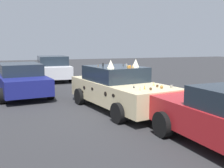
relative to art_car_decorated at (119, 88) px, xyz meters
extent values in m
plane|color=#2D2D30|center=(-0.08, -0.01, -0.73)|extent=(60.00, 60.00, 0.00)
cube|color=beige|center=(-0.08, -0.01, -0.13)|extent=(4.77, 2.61, 0.71)
cube|color=#1E2833|center=(0.28, 0.05, 0.48)|extent=(2.32, 2.01, 0.51)
cylinder|color=black|center=(-1.27, -1.18, -0.43)|extent=(0.63, 0.33, 0.60)
cylinder|color=black|center=(-1.62, 0.62, -0.43)|extent=(0.63, 0.33, 0.60)
cylinder|color=black|center=(1.47, -0.65, -0.43)|extent=(0.63, 0.33, 0.60)
cylinder|color=black|center=(1.12, 1.15, -0.43)|extent=(0.63, 0.33, 0.60)
ellipsoid|color=black|center=(1.18, 1.14, -0.27)|extent=(0.17, 0.05, 0.11)
ellipsoid|color=black|center=(0.10, 0.94, 0.01)|extent=(0.17, 0.05, 0.11)
ellipsoid|color=black|center=(-1.30, 0.67, 0.02)|extent=(0.17, 0.05, 0.10)
ellipsoid|color=black|center=(-1.66, -1.24, -0.12)|extent=(0.15, 0.05, 0.11)
ellipsoid|color=black|center=(-0.47, -1.01, -0.27)|extent=(0.15, 0.05, 0.13)
ellipsoid|color=black|center=(1.28, -0.67, -0.10)|extent=(0.18, 0.05, 0.12)
ellipsoid|color=black|center=(0.76, 1.06, -0.05)|extent=(0.18, 0.05, 0.13)
ellipsoid|color=black|center=(-0.82, 0.76, -0.02)|extent=(0.17, 0.05, 0.15)
ellipsoid|color=black|center=(0.91, 1.09, -0.23)|extent=(0.16, 0.05, 0.10)
ellipsoid|color=black|center=(0.66, -0.79, -0.12)|extent=(0.14, 0.05, 0.15)
sphere|color=#51381E|center=(-1.91, -0.24, 0.27)|extent=(0.08, 0.08, 0.08)
cone|color=black|center=(-1.42, 0.06, 0.27)|extent=(0.07, 0.07, 0.09)
cone|color=tan|center=(-1.28, -0.66, 0.29)|extent=(0.12, 0.12, 0.13)
cylinder|color=gray|center=(-1.82, -0.96, 0.28)|extent=(0.09, 0.09, 0.09)
cone|color=orange|center=(-1.73, -0.13, 0.29)|extent=(0.07, 0.07, 0.13)
cylinder|color=#51381E|center=(-1.51, -0.66, 0.26)|extent=(0.08, 0.08, 0.07)
cone|color=tan|center=(-1.85, 0.06, 0.27)|extent=(0.09, 0.09, 0.09)
sphere|color=#A87A38|center=(-1.77, -0.66, 0.28)|extent=(0.10, 0.10, 0.10)
cone|color=gray|center=(-1.54, -0.10, 0.27)|extent=(0.12, 0.12, 0.08)
cylinder|color=#A87A38|center=(-0.35, -0.19, 0.77)|extent=(0.10, 0.10, 0.07)
cylinder|color=black|center=(0.46, 0.44, 0.79)|extent=(0.06, 0.06, 0.12)
cone|color=black|center=(0.42, -0.32, 0.77)|extent=(0.07, 0.07, 0.07)
cylinder|color=orange|center=(-0.56, -0.13, 0.78)|extent=(0.08, 0.08, 0.08)
cone|color=#51381E|center=(0.51, 0.60, 0.77)|extent=(0.06, 0.06, 0.07)
cylinder|color=gray|center=(0.15, -0.34, 0.78)|extent=(0.06, 0.06, 0.09)
cylinder|color=tan|center=(-0.05, -0.61, 0.79)|extent=(0.08, 0.08, 0.11)
cone|color=#A87A38|center=(-0.38, -0.34, 0.78)|extent=(0.10, 0.10, 0.10)
cylinder|color=orange|center=(-0.29, -0.28, 0.77)|extent=(0.10, 0.10, 0.07)
cone|color=beige|center=(-0.18, -0.54, 0.87)|extent=(0.25, 0.25, 0.27)
cone|color=beige|center=(-0.37, 0.43, 0.87)|extent=(0.25, 0.25, 0.27)
cube|color=navy|center=(3.57, 3.20, -0.15)|extent=(4.42, 2.38, 0.65)
cube|color=#1E2833|center=(3.75, 3.22, 0.42)|extent=(2.29, 1.93, 0.49)
cylinder|color=black|center=(2.42, 2.10, -0.43)|extent=(0.63, 0.31, 0.61)
cylinder|color=black|center=(2.15, 3.91, -0.43)|extent=(0.63, 0.31, 0.61)
cylinder|color=black|center=(4.99, 2.48, -0.43)|extent=(0.63, 0.31, 0.61)
cylinder|color=black|center=(-3.05, 0.00, -0.42)|extent=(0.65, 0.27, 0.64)
cylinder|color=black|center=(-2.90, -1.77, -0.42)|extent=(0.65, 0.27, 0.64)
cube|color=silver|center=(8.42, 1.34, -0.12)|extent=(4.43, 1.87, 0.70)
cube|color=#1E2833|center=(8.09, 1.33, 0.50)|extent=(2.08, 1.68, 0.55)
cylinder|color=black|center=(9.76, 2.28, -0.43)|extent=(0.62, 0.23, 0.62)
cylinder|color=black|center=(9.80, 0.45, -0.43)|extent=(0.62, 0.23, 0.62)
cylinder|color=black|center=(7.04, 2.22, -0.43)|extent=(0.62, 0.23, 0.62)
cylinder|color=black|center=(7.07, 0.40, -0.43)|extent=(0.62, 0.23, 0.62)
camera|label=1|loc=(-8.58, 3.21, 1.53)|focal=42.92mm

